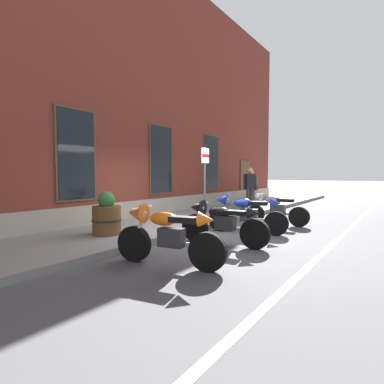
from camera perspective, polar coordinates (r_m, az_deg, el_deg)
ground_plane at (r=8.11m, az=0.97°, el=-7.81°), size 140.00×140.00×0.00m
sidewalk at (r=8.96m, az=-6.48°, el=-6.26°), size 30.11×2.81×0.15m
lane_stripe at (r=6.86m, az=23.90°, el=-10.16°), size 30.11×0.12×0.01m
brick_pub_facade at (r=12.59m, az=-22.36°, el=17.00°), size 24.11×6.10×9.20m
motorcycle_orange_sport at (r=5.23m, az=-5.16°, el=-7.66°), size 0.70×2.05×1.07m
motorcycle_black_sport at (r=6.77m, az=5.35°, el=-5.43°), size 0.62×2.10×0.98m
motorcycle_blue_sport at (r=8.18m, az=9.80°, el=-3.70°), size 0.74×2.10×1.06m
motorcycle_grey_naked at (r=9.70m, az=15.54°, el=-3.23°), size 0.62×1.98×0.96m
pedestrian_dark_jacket at (r=12.45m, az=10.92°, el=1.17°), size 0.60×0.43×1.69m
pedestrian_striped_shirt at (r=13.38m, az=11.11°, el=1.10°), size 0.58×0.45×1.61m
parking_sign at (r=8.93m, az=2.46°, el=3.53°), size 0.36×0.07×2.22m
barrel_planter at (r=7.41m, az=-15.83°, el=-4.53°), size 0.69×0.69×1.02m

